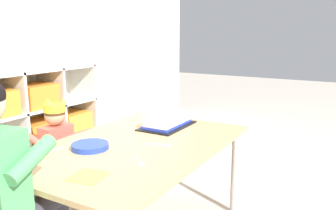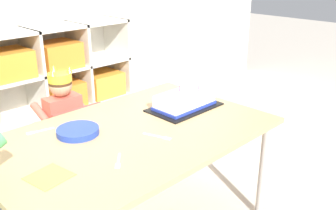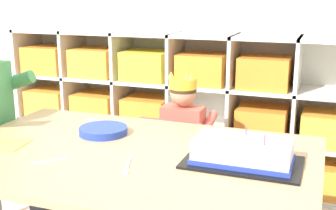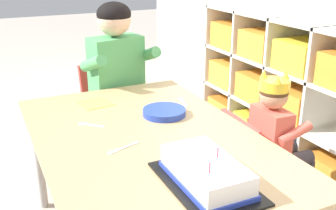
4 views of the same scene
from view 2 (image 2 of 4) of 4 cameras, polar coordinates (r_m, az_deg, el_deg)
name	(u,v)px [view 2 (image 2 of 4)]	position (r m, az deg, el deg)	size (l,w,h in m)	color
activity_table	(132,142)	(1.87, -5.50, -5.53)	(1.37, 0.87, 0.61)	tan
classroom_chair_blue	(72,141)	(2.38, -14.29, -5.31)	(0.35, 0.35, 0.61)	red
child_with_crown	(60,115)	(2.41, -15.85, -1.42)	(0.30, 0.31, 0.81)	#D15647
birthday_cake_on_tray	(184,102)	(2.12, 2.48, 0.52)	(0.40, 0.25, 0.12)	black
paper_plate_stack	(78,131)	(1.86, -13.39, -3.85)	(0.20, 0.20, 0.03)	#233DA3
paper_napkin_square	(49,176)	(1.55, -17.41, -10.20)	(0.15, 0.15, 0.00)	#F4DB4C
fork_scattered_mid_table	(159,137)	(1.79, -1.41, -4.76)	(0.06, 0.14, 0.00)	white
fork_near_child_seat	(118,162)	(1.59, -7.47, -8.45)	(0.09, 0.10, 0.00)	white
fork_beside_plate_stack	(38,131)	(1.95, -18.88, -3.74)	(0.13, 0.04, 0.00)	white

